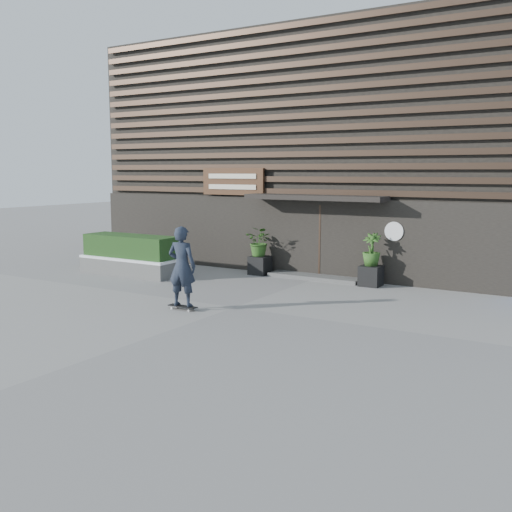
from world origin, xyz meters
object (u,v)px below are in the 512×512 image
Objects in this scene: planter_pot_right at (371,276)px; skateboarder at (182,267)px; raised_bed at (131,266)px; planter_pot_left at (260,265)px.

skateboarder is at bearing -118.37° from planter_pot_right.
planter_pot_right is at bearing 61.63° from skateboarder.
skateboarder is at bearing -34.24° from raised_bed.
planter_pot_left is at bearing 100.27° from skateboarder.
raised_bed is at bearing -149.60° from planter_pot_left.
planter_pot_right reaches higher than raised_bed.
raised_bed is 1.71× the size of skateboarder.
planter_pot_right is at bearing 0.00° from planter_pot_left.
skateboarder is (4.60, -3.13, 0.82)m from raised_bed.
planter_pot_right is at bearing 16.03° from raised_bed.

